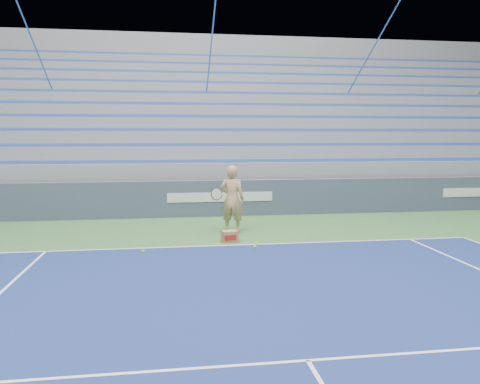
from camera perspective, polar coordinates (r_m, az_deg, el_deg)
The scene contains 8 objects.
sponsor_barrier at distance 14.36m, azimuth -2.45°, elevation -0.74°, with size 30.00×0.32×1.10m.
bleachers at distance 19.93m, azimuth -4.16°, elevation 6.58°, with size 31.00×9.15×7.30m.
tennis_player at distance 11.89m, azimuth -0.98°, elevation -0.83°, with size 0.97×0.92×1.71m.
ball_box at distance 10.86m, azimuth -1.26°, elevation -5.43°, with size 0.40×0.34×0.27m.
tennis_ball_0 at distance 10.51m, azimuth -2.68°, elevation -6.42°, with size 0.07×0.07×0.07m, color #D4EB30.
tennis_ball_1 at distance 10.09m, azimuth -11.73°, elevation -7.11°, with size 0.07×0.07×0.07m, color #D4EB30.
tennis_ball_2 at distance 10.62m, azimuth 2.03°, elevation -6.27°, with size 0.07×0.07×0.07m, color #D4EB30.
tennis_ball_3 at distance 10.29m, azimuth 1.82°, elevation -6.70°, with size 0.07×0.07×0.07m, color #D4EB30.
Camera 1 is at (-1.42, 1.72, 2.44)m, focal length 35.00 mm.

